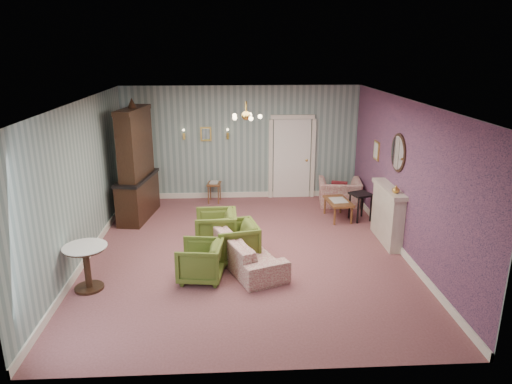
{
  "coord_description": "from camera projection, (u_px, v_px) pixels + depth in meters",
  "views": [
    {
      "loc": [
        -0.29,
        -8.38,
        3.84
      ],
      "look_at": [
        0.2,
        0.4,
        1.1
      ],
      "focal_mm": 33.06,
      "sensor_mm": 36.0,
      "label": 1
    }
  ],
  "objects": [
    {
      "name": "oval_mirror",
      "position": [
        398.0,
        153.0,
        9.13
      ],
      "size": [
        0.04,
        0.76,
        0.84
      ],
      "primitive_type": null,
      "color": "white",
      "rests_on": "wall_right"
    },
    {
      "name": "pedestal_table",
      "position": [
        87.0,
        268.0,
        7.66
      ],
      "size": [
        0.79,
        0.79,
        0.77
      ],
      "primitive_type": null,
      "rotation": [
        0.0,
        0.0,
        -0.12
      ],
      "color": "black",
      "rests_on": "floor"
    },
    {
      "name": "wingback_chair",
      "position": [
        340.0,
        188.0,
        11.7
      ],
      "size": [
        1.09,
        0.78,
        0.89
      ],
      "primitive_type": "imported",
      "rotation": [
        0.0,
        0.0,
        3.01
      ],
      "color": "#983D47",
      "rests_on": "floor"
    },
    {
      "name": "wall_front",
      "position": [
        257.0,
        264.0,
        5.38
      ],
      "size": [
        6.0,
        0.0,
        6.0
      ],
      "primitive_type": "plane",
      "rotation": [
        -1.57,
        0.0,
        0.0
      ],
      "color": "slate",
      "rests_on": "ground"
    },
    {
      "name": "floor",
      "position": [
        247.0,
        252.0,
        9.14
      ],
      "size": [
        7.0,
        7.0,
        0.0
      ],
      "primitive_type": "plane",
      "color": "#874E52",
      "rests_on": "ground"
    },
    {
      "name": "ceiling",
      "position": [
        246.0,
        101.0,
        8.28
      ],
      "size": [
        7.0,
        7.0,
        0.0
      ],
      "primitive_type": "plane",
      "rotation": [
        3.14,
        0.0,
        0.0
      ],
      "color": "white",
      "rests_on": "ground"
    },
    {
      "name": "side_table_black",
      "position": [
        360.0,
        207.0,
        10.74
      ],
      "size": [
        0.55,
        0.55,
        0.65
      ],
      "primitive_type": null,
      "rotation": [
        0.0,
        0.0,
        0.33
      ],
      "color": "black",
      "rests_on": "floor"
    },
    {
      "name": "sconce_right",
      "position": [
        228.0,
        134.0,
        11.9
      ],
      "size": [
        0.16,
        0.12,
        0.3
      ],
      "primitive_type": null,
      "color": "gold",
      "rests_on": "wall_back"
    },
    {
      "name": "door",
      "position": [
        292.0,
        157.0,
        12.19
      ],
      "size": [
        1.12,
        0.12,
        2.16
      ],
      "primitive_type": null,
      "color": "white",
      "rests_on": "floor"
    },
    {
      "name": "nesting_table",
      "position": [
        214.0,
        192.0,
        12.03
      ],
      "size": [
        0.37,
        0.45,
        0.54
      ],
      "primitive_type": null,
      "rotation": [
        0.0,
        0.0,
        -0.12
      ],
      "color": "brown",
      "rests_on": "floor"
    },
    {
      "name": "framed_print",
      "position": [
        377.0,
        151.0,
        10.49
      ],
      "size": [
        0.04,
        0.34,
        0.42
      ],
      "primitive_type": null,
      "color": "gold",
      "rests_on": "wall_right"
    },
    {
      "name": "chandelier",
      "position": [
        246.0,
        117.0,
        8.36
      ],
      "size": [
        0.56,
        0.56,
        0.36
      ],
      "primitive_type": null,
      "color": "gold",
      "rests_on": "ceiling"
    },
    {
      "name": "gilt_mirror_back",
      "position": [
        206.0,
        134.0,
        11.89
      ],
      "size": [
        0.28,
        0.06,
        0.36
      ],
      "primitive_type": null,
      "color": "gold",
      "rests_on": "wall_back"
    },
    {
      "name": "sconce_left",
      "position": [
        184.0,
        134.0,
        11.84
      ],
      "size": [
        0.16,
        0.12,
        0.3
      ],
      "primitive_type": null,
      "color": "gold",
      "rests_on": "wall_back"
    },
    {
      "name": "coffee_table",
      "position": [
        338.0,
        209.0,
        10.86
      ],
      "size": [
        0.58,
        0.93,
        0.45
      ],
      "primitive_type": null,
      "rotation": [
        0.0,
        0.0,
        0.1
      ],
      "color": "brown",
      "rests_on": "floor"
    },
    {
      "name": "wall_back",
      "position": [
        241.0,
        143.0,
        12.05
      ],
      "size": [
        6.0,
        0.0,
        6.0
      ],
      "primitive_type": "plane",
      "rotation": [
        1.57,
        0.0,
        0.0
      ],
      "color": "slate",
      "rests_on": "ground"
    },
    {
      "name": "olive_chair_b",
      "position": [
        235.0,
        240.0,
        8.71
      ],
      "size": [
        0.88,
        0.92,
        0.8
      ],
      "primitive_type": "imported",
      "rotation": [
        0.0,
        0.0,
        -1.36
      ],
      "color": "#516222",
      "rests_on": "floor"
    },
    {
      "name": "dresser",
      "position": [
        135.0,
        161.0,
        10.63
      ],
      "size": [
        0.8,
        1.68,
        2.7
      ],
      "primitive_type": null,
      "rotation": [
        0.0,
        0.0,
        -0.15
      ],
      "color": "black",
      "rests_on": "floor"
    },
    {
      "name": "wall_right",
      "position": [
        405.0,
        178.0,
        8.87
      ],
      "size": [
        0.0,
        7.0,
        7.0
      ],
      "primitive_type": "plane",
      "rotation": [
        1.57,
        0.0,
        -1.57
      ],
      "color": "slate",
      "rests_on": "ground"
    },
    {
      "name": "mantel_vase",
      "position": [
        396.0,
        189.0,
        8.93
      ],
      "size": [
        0.15,
        0.15,
        0.15
      ],
      "primitive_type": "imported",
      "color": "gold",
      "rests_on": "fireplace"
    },
    {
      "name": "fireplace",
      "position": [
        387.0,
        214.0,
        9.5
      ],
      "size": [
        0.3,
        1.4,
        1.16
      ],
      "primitive_type": null,
      "color": "beige",
      "rests_on": "floor"
    },
    {
      "name": "olive_chair_c",
      "position": [
        216.0,
        227.0,
        9.29
      ],
      "size": [
        0.76,
        0.81,
        0.82
      ],
      "primitive_type": "imported",
      "rotation": [
        0.0,
        0.0,
        -1.55
      ],
      "color": "#516222",
      "rests_on": "floor"
    },
    {
      "name": "sofa_chintz",
      "position": [
        246.0,
        245.0,
        8.52
      ],
      "size": [
        1.28,
        2.08,
        0.78
      ],
      "primitive_type": "imported",
      "rotation": [
        0.0,
        0.0,
        1.95
      ],
      "color": "#983D47",
      "rests_on": "floor"
    },
    {
      "name": "burgundy_cushion",
      "position": [
        339.0,
        189.0,
        11.54
      ],
      "size": [
        0.41,
        0.28,
        0.39
      ],
      "primitive_type": "cube",
      "rotation": [
        0.17,
        0.0,
        -0.35
      ],
      "color": "maroon",
      "rests_on": "wingback_chair"
    },
    {
      "name": "olive_chair_a",
      "position": [
        200.0,
        259.0,
        7.99
      ],
      "size": [
        0.76,
        0.8,
        0.74
      ],
      "primitive_type": "imported",
      "rotation": [
        0.0,
        0.0,
        -1.7
      ],
      "color": "#516222",
      "rests_on": "floor"
    },
    {
      "name": "wall_left",
      "position": [
        82.0,
        183.0,
        8.55
      ],
      "size": [
        0.0,
        7.0,
        7.0
      ],
      "primitive_type": "plane",
      "rotation": [
        1.57,
        0.0,
        1.57
      ],
      "color": "slate",
      "rests_on": "ground"
    },
    {
      "name": "wall_right_floral",
      "position": [
        405.0,
        178.0,
        8.87
      ],
      "size": [
        0.0,
        7.0,
        7.0
      ],
      "primitive_type": "plane",
      "rotation": [
        1.57,
        0.0,
        -1.57
      ],
      "color": "#AC5673",
      "rests_on": "ground"
    }
  ]
}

